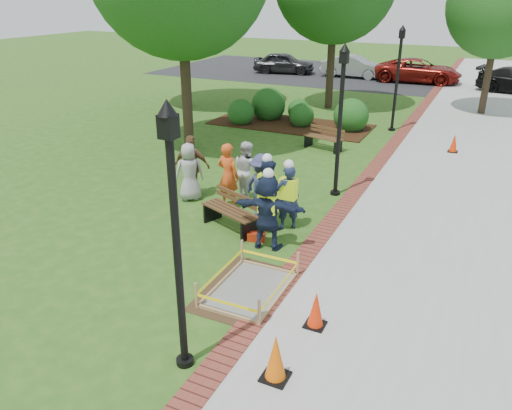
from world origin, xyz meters
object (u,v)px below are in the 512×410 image
at_px(hivis_worker_a, 268,209).
at_px(hivis_worker_b, 288,195).
at_px(bench_near, 231,219).
at_px(hivis_worker_c, 267,191).
at_px(lamp_near, 175,225).
at_px(cone_front, 276,358).
at_px(wet_concrete_pad, 250,281).

xyz_separation_m(hivis_worker_a, hivis_worker_b, (0.03, 1.13, -0.06)).
height_order(bench_near, hivis_worker_c, hivis_worker_c).
height_order(lamp_near, hivis_worker_a, lamp_near).
relative_size(bench_near, hivis_worker_c, 0.91).
bearing_deg(lamp_near, hivis_worker_b, 94.38).
relative_size(bench_near, hivis_worker_b, 0.96).
xyz_separation_m(lamp_near, hivis_worker_a, (-0.43, 4.17, -1.52)).
distance_m(cone_front, lamp_near, 2.56).
xyz_separation_m(cone_front, lamp_near, (-1.45, -0.31, 2.09)).
relative_size(hivis_worker_a, hivis_worker_b, 1.07).
bearing_deg(cone_front, bench_near, 125.67).
distance_m(hivis_worker_a, hivis_worker_c, 1.13).
distance_m(lamp_near, hivis_worker_a, 4.46).
distance_m(hivis_worker_a, hivis_worker_b, 1.13).
bearing_deg(hivis_worker_a, cone_front, -63.98).
distance_m(wet_concrete_pad, hivis_worker_c, 3.09).
bearing_deg(hivis_worker_c, bench_near, -143.36).
bearing_deg(lamp_near, wet_concrete_pad, 89.76).
bearing_deg(cone_front, hivis_worker_c, 115.95).
distance_m(lamp_near, hivis_worker_b, 5.54).
height_order(wet_concrete_pad, lamp_near, lamp_near).
distance_m(wet_concrete_pad, cone_front, 2.48).
bearing_deg(hivis_worker_b, hivis_worker_c, -168.55).
relative_size(wet_concrete_pad, bench_near, 1.33).
height_order(bench_near, hivis_worker_a, hivis_worker_a).
bearing_deg(hivis_worker_c, lamp_near, -79.89).
relative_size(hivis_worker_a, hivis_worker_c, 1.01).
distance_m(cone_front, hivis_worker_b, 5.34).
bearing_deg(hivis_worker_b, hivis_worker_a, -91.47).
height_order(hivis_worker_a, hivis_worker_c, hivis_worker_a).
relative_size(bench_near, cone_front, 2.14).
distance_m(hivis_worker_b, hivis_worker_c, 0.53).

